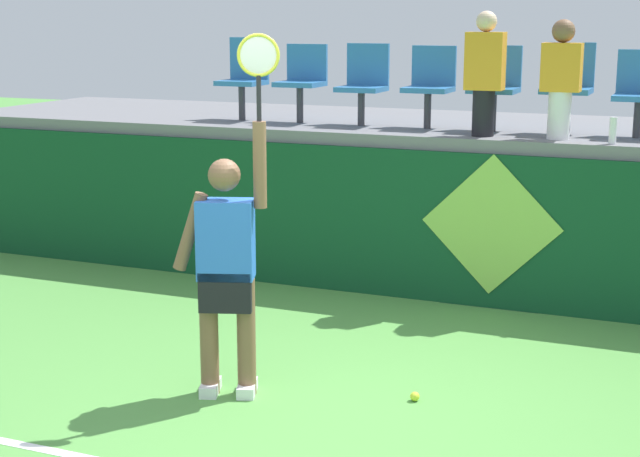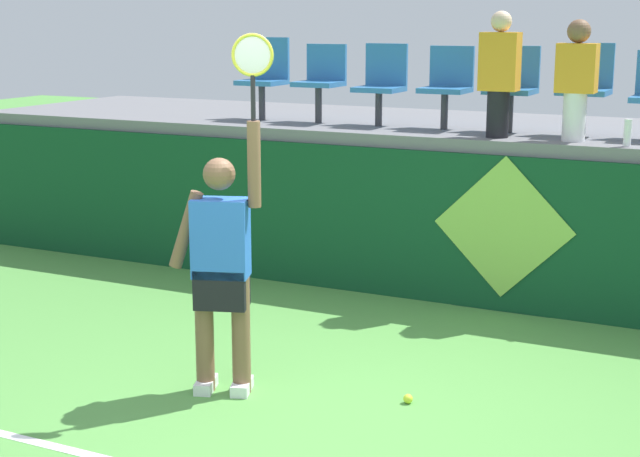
% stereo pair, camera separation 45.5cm
% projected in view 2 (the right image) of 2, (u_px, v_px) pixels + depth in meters
% --- Properties ---
extents(ground_plane, '(40.00, 40.00, 0.00)m').
position_uv_depth(ground_plane, '(297.00, 423.00, 6.29)').
color(ground_plane, '#519342').
extents(court_back_wall, '(11.29, 0.20, 1.40)m').
position_uv_depth(court_back_wall, '(451.00, 227.00, 8.84)').
color(court_back_wall, '#0F4223').
rests_on(court_back_wall, ground_plane).
extents(spectator_platform, '(11.29, 2.57, 0.12)m').
position_uv_depth(spectator_platform, '(492.00, 130.00, 9.76)').
color(spectator_platform, slate).
rests_on(spectator_platform, court_back_wall).
extents(tennis_player, '(0.73, 0.37, 2.48)m').
position_uv_depth(tennis_player, '(222.00, 263.00, 6.63)').
color(tennis_player, white).
rests_on(tennis_player, ground_plane).
extents(tennis_ball, '(0.07, 0.07, 0.07)m').
position_uv_depth(tennis_ball, '(408.00, 399.00, 6.60)').
color(tennis_ball, '#D1E533').
rests_on(tennis_ball, ground_plane).
extents(water_bottle, '(0.06, 0.06, 0.23)m').
position_uv_depth(water_bottle, '(628.00, 133.00, 8.06)').
color(water_bottle, white).
rests_on(water_bottle, spectator_platform).
extents(stadium_chair_0, '(0.44, 0.42, 0.85)m').
position_uv_depth(stadium_chair_0, '(265.00, 74.00, 10.16)').
color(stadium_chair_0, '#38383D').
rests_on(stadium_chair_0, spectator_platform).
extents(stadium_chair_1, '(0.44, 0.42, 0.79)m').
position_uv_depth(stadium_chair_1, '(322.00, 78.00, 9.87)').
color(stadium_chair_1, '#38383D').
rests_on(stadium_chair_1, spectator_platform).
extents(stadium_chair_2, '(0.44, 0.42, 0.80)m').
position_uv_depth(stadium_chair_2, '(382.00, 81.00, 9.60)').
color(stadium_chair_2, '#38383D').
rests_on(stadium_chair_2, spectator_platform).
extents(stadium_chair_3, '(0.44, 0.42, 0.79)m').
position_uv_depth(stadium_chair_3, '(448.00, 83.00, 9.30)').
color(stadium_chair_3, '#38383D').
rests_on(stadium_chair_3, spectator_platform).
extents(stadium_chair_4, '(0.44, 0.42, 0.80)m').
position_uv_depth(stadium_chair_4, '(513.00, 84.00, 9.02)').
color(stadium_chair_4, '#38383D').
rests_on(stadium_chair_4, spectator_platform).
extents(stadium_chair_5, '(0.44, 0.42, 0.83)m').
position_uv_depth(stadium_chair_5, '(586.00, 84.00, 8.73)').
color(stadium_chair_5, '#38383D').
rests_on(stadium_chair_5, spectator_platform).
extents(spectator_0, '(0.34, 0.20, 1.04)m').
position_uv_depth(spectator_0, '(576.00, 78.00, 8.34)').
color(spectator_0, white).
rests_on(spectator_0, spectator_platform).
extents(spectator_1, '(0.34, 0.20, 1.12)m').
position_uv_depth(spectator_1, '(499.00, 73.00, 8.59)').
color(spectator_1, black).
rests_on(spectator_1, spectator_platform).
extents(wall_signage_mount, '(1.27, 0.01, 1.41)m').
position_uv_depth(wall_signage_mount, '(500.00, 311.00, 8.67)').
color(wall_signage_mount, '#0F4223').
rests_on(wall_signage_mount, ground_plane).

